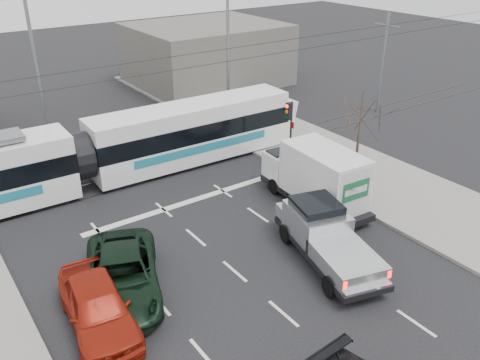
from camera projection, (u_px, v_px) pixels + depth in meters
ground at (269, 257)px, 20.86m from camera, size 120.00×120.00×0.00m
sidewalk_right at (410, 196)px, 25.49m from camera, size 6.00×60.00×0.15m
rails at (157, 172)px, 28.18m from camera, size 60.00×1.60×0.03m
building_right at (207, 54)px, 43.53m from camera, size 12.00×10.00×5.00m
bare_tree at (361, 117)px, 24.94m from camera, size 2.40×2.40×5.00m
traffic_signal at (290, 120)px, 27.75m from camera, size 0.44×0.44×3.60m
street_lamp_near at (226, 50)px, 32.63m from camera, size 2.38×0.25×9.00m
street_lamp_far at (33, 70)px, 28.14m from camera, size 2.38×0.25×9.00m
catenary at (152, 105)px, 26.46m from camera, size 60.00×0.20×7.00m
tram at (80, 158)px, 25.50m from camera, size 24.86×3.06×5.06m
silver_pickup at (324, 234)px, 20.41m from camera, size 3.53×6.32×2.18m
box_truck at (316, 177)px, 24.09m from camera, size 2.52×6.29×3.08m
navy_pickup at (322, 178)px, 25.38m from camera, size 2.70×4.71×1.87m
green_car at (122, 276)px, 18.45m from camera, size 4.55×6.24×1.58m
red_car at (97, 306)px, 16.87m from camera, size 2.55×5.12×1.68m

